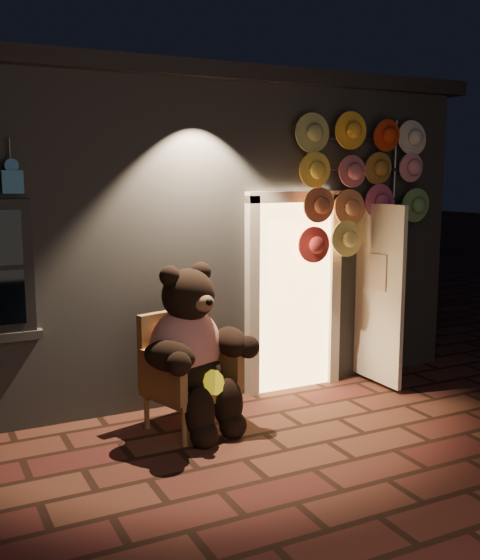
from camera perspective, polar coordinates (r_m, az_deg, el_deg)
ground at (r=5.69m, az=0.35°, el=-15.35°), size 60.00×60.00×0.00m
shop_building at (r=8.94m, az=-11.35°, el=4.93°), size 7.30×5.95×3.51m
wicker_armchair at (r=6.23m, az=-4.83°, el=-7.87°), size 0.89×0.85×1.09m
teddy_bear at (r=6.05m, az=-4.15°, el=-6.16°), size 1.10×1.00×1.58m
hat_rack at (r=7.40m, az=10.64°, el=8.45°), size 1.69×0.22×2.99m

